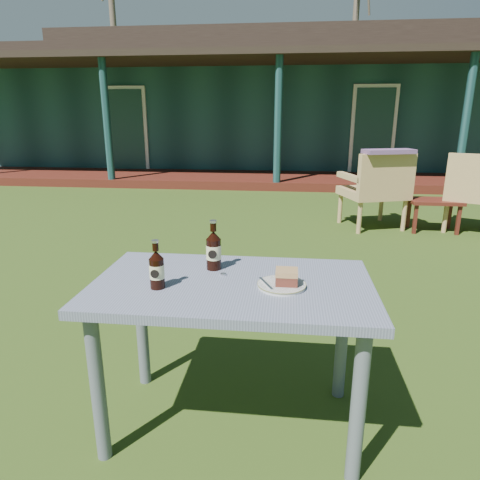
# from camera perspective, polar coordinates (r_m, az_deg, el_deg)

# --- Properties ---
(ground) EXTENTS (80.00, 80.00, 0.00)m
(ground) POSITION_cam_1_polar(r_m,az_deg,el_deg) (3.59, 2.37, -6.67)
(ground) COLOR #334916
(pavilion) EXTENTS (15.80, 8.30, 3.45)m
(pavilion) POSITION_cam_1_polar(r_m,az_deg,el_deg) (12.68, 5.75, 17.37)
(pavilion) COLOR #173B3C
(pavilion) RESTS_ON ground
(tree_left) EXTENTS (0.28, 0.28, 10.50)m
(tree_left) POSITION_cam_1_polar(r_m,az_deg,el_deg) (22.69, -16.52, 25.69)
(tree_left) COLOR brown
(tree_left) RESTS_ON ground
(tree_mid) EXTENTS (0.28, 0.28, 9.50)m
(tree_mid) POSITION_cam_1_polar(r_m,az_deg,el_deg) (22.22, 15.02, 24.70)
(tree_mid) COLOR brown
(tree_mid) RESTS_ON ground
(cafe_table) EXTENTS (1.20, 0.70, 0.72)m
(cafe_table) POSITION_cam_1_polar(r_m,az_deg,el_deg) (1.89, -1.05, -8.48)
(cafe_table) COLOR slate
(cafe_table) RESTS_ON ground
(plate) EXTENTS (0.20, 0.20, 0.01)m
(plate) POSITION_cam_1_polar(r_m,az_deg,el_deg) (1.80, 5.58, -5.99)
(plate) COLOR silver
(plate) RESTS_ON cafe_table
(cake_slice) EXTENTS (0.09, 0.09, 0.06)m
(cake_slice) POSITION_cam_1_polar(r_m,az_deg,el_deg) (1.79, 6.23, -4.88)
(cake_slice) COLOR #59271C
(cake_slice) RESTS_ON plate
(fork) EXTENTS (0.07, 0.13, 0.00)m
(fork) POSITION_cam_1_polar(r_m,az_deg,el_deg) (1.79, 3.49, -5.81)
(fork) COLOR silver
(fork) RESTS_ON plate
(cola_bottle_near) EXTENTS (0.07, 0.07, 0.23)m
(cola_bottle_near) POSITION_cam_1_polar(r_m,az_deg,el_deg) (1.97, -3.54, -1.31)
(cola_bottle_near) COLOR black
(cola_bottle_near) RESTS_ON cafe_table
(cola_bottle_far) EXTENTS (0.06, 0.06, 0.21)m
(cola_bottle_far) POSITION_cam_1_polar(r_m,az_deg,el_deg) (1.79, -11.04, -3.83)
(cola_bottle_far) COLOR black
(cola_bottle_far) RESTS_ON cafe_table
(bottle_cap) EXTENTS (0.03, 0.03, 0.01)m
(bottle_cap) POSITION_cam_1_polar(r_m,az_deg,el_deg) (1.92, -2.24, -4.60)
(bottle_cap) COLOR silver
(bottle_cap) RESTS_ON cafe_table
(armchair_left) EXTENTS (0.88, 0.85, 0.96)m
(armchair_left) POSITION_cam_1_polar(r_m,az_deg,el_deg) (5.62, 17.81, 6.81)
(armchair_left) COLOR tan
(armchair_left) RESTS_ON ground
(armchair_right) EXTENTS (0.92, 0.90, 0.97)m
(armchair_right) POSITION_cam_1_polar(r_m,az_deg,el_deg) (5.92, 29.19, 5.99)
(armchair_right) COLOR tan
(armchair_right) RESTS_ON ground
(floral_throw) EXTENTS (0.64, 0.40, 0.05)m
(floral_throw) POSITION_cam_1_polar(r_m,az_deg,el_deg) (5.40, 19.24, 11.09)
(floral_throw) COLOR #704D7B
(floral_throw) RESTS_ON armchair_left
(side_table) EXTENTS (0.60, 0.40, 0.40)m
(side_table) POSITION_cam_1_polar(r_m,az_deg,el_deg) (5.78, 24.49, 4.37)
(side_table) COLOR #4B1B12
(side_table) RESTS_ON ground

